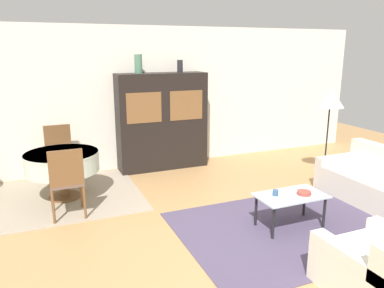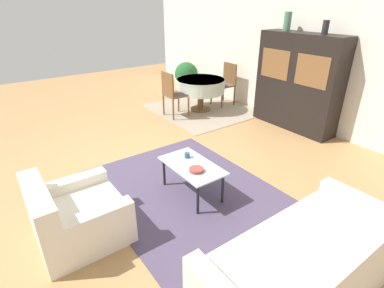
{
  "view_description": "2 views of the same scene",
  "coord_description": "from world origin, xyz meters",
  "px_view_note": "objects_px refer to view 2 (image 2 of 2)",
  "views": [
    {
      "loc": [
        -1.8,
        -3.4,
        2.28
      ],
      "look_at": [
        0.2,
        1.4,
        0.95
      ],
      "focal_mm": 35.0,
      "sensor_mm": 36.0,
      "label": 1
    },
    {
      "loc": [
        3.85,
        -1.71,
        2.39
      ],
      "look_at": [
        1.12,
        0.27,
        0.75
      ],
      "focal_mm": 28.0,
      "sensor_mm": 36.0,
      "label": 2
    }
  ],
  "objects_px": {
    "dining_chair_far": "(226,81)",
    "armchair": "(75,217)",
    "coffee_table": "(192,168)",
    "dining_chair_near": "(172,92)",
    "bowl": "(196,170)",
    "potted_plant": "(186,75)",
    "dining_table": "(201,86)",
    "vase_short": "(326,27)",
    "cup": "(187,155)",
    "couch": "(312,263)",
    "vase_tall": "(287,21)",
    "display_cabinet": "(298,83)"
  },
  "relations": [
    {
      "from": "dining_chair_far",
      "to": "armchair",
      "type": "bearing_deg",
      "value": 120.05
    },
    {
      "from": "coffee_table",
      "to": "armchair",
      "type": "bearing_deg",
      "value": -92.83
    },
    {
      "from": "dining_chair_near",
      "to": "bowl",
      "type": "height_order",
      "value": "dining_chair_near"
    },
    {
      "from": "armchair",
      "to": "potted_plant",
      "type": "xyz_separation_m",
      "value": [
        -4.06,
        4.3,
        0.2
      ]
    },
    {
      "from": "armchair",
      "to": "dining_table",
      "type": "relative_size",
      "value": 0.82
    },
    {
      "from": "armchair",
      "to": "bowl",
      "type": "bearing_deg",
      "value": 80.72
    },
    {
      "from": "vase_short",
      "to": "dining_chair_near",
      "type": "bearing_deg",
      "value": -143.61
    },
    {
      "from": "vase_short",
      "to": "coffee_table",
      "type": "bearing_deg",
      "value": -83.45
    },
    {
      "from": "vase_short",
      "to": "armchair",
      "type": "bearing_deg",
      "value": -86.52
    },
    {
      "from": "dining_chair_far",
      "to": "cup",
      "type": "height_order",
      "value": "dining_chair_far"
    },
    {
      "from": "couch",
      "to": "vase_tall",
      "type": "distance_m",
      "value": 4.6
    },
    {
      "from": "coffee_table",
      "to": "dining_chair_far",
      "type": "xyz_separation_m",
      "value": [
        -2.64,
        2.94,
        0.18
      ]
    },
    {
      "from": "dining_chair_far",
      "to": "potted_plant",
      "type": "bearing_deg",
      "value": 5.46
    },
    {
      "from": "dining_table",
      "to": "vase_short",
      "type": "bearing_deg",
      "value": 21.7
    },
    {
      "from": "display_cabinet",
      "to": "dining_chair_near",
      "type": "relative_size",
      "value": 1.85
    },
    {
      "from": "cup",
      "to": "bowl",
      "type": "height_order",
      "value": "cup"
    },
    {
      "from": "couch",
      "to": "coffee_table",
      "type": "distance_m",
      "value": 1.81
    },
    {
      "from": "coffee_table",
      "to": "dining_table",
      "type": "xyz_separation_m",
      "value": [
        -2.64,
        2.16,
        0.19
      ]
    },
    {
      "from": "dining_chair_near",
      "to": "cup",
      "type": "relative_size",
      "value": 13.41
    },
    {
      "from": "couch",
      "to": "display_cabinet",
      "type": "xyz_separation_m",
      "value": [
        -2.53,
        3.06,
        0.65
      ]
    },
    {
      "from": "dining_chair_near",
      "to": "bowl",
      "type": "bearing_deg",
      "value": -27.1
    },
    {
      "from": "couch",
      "to": "vase_tall",
      "type": "bearing_deg",
      "value": 44.06
    },
    {
      "from": "couch",
      "to": "dining_chair_near",
      "type": "xyz_separation_m",
      "value": [
        -4.45,
        1.37,
        0.3
      ]
    },
    {
      "from": "bowl",
      "to": "potted_plant",
      "type": "bearing_deg",
      "value": 146.49
    },
    {
      "from": "display_cabinet",
      "to": "vase_tall",
      "type": "relative_size",
      "value": 5.41
    },
    {
      "from": "coffee_table",
      "to": "potted_plant",
      "type": "relative_size",
      "value": 1.09
    },
    {
      "from": "coffee_table",
      "to": "display_cabinet",
      "type": "distance_m",
      "value": 3.2
    },
    {
      "from": "display_cabinet",
      "to": "bowl",
      "type": "xyz_separation_m",
      "value": [
        0.89,
        -3.12,
        -0.45
      ]
    },
    {
      "from": "display_cabinet",
      "to": "dining_chair_far",
      "type": "bearing_deg",
      "value": -176.0
    },
    {
      "from": "bowl",
      "to": "potted_plant",
      "type": "height_order",
      "value": "potted_plant"
    },
    {
      "from": "vase_short",
      "to": "couch",
      "type": "bearing_deg",
      "value": -54.83
    },
    {
      "from": "armchair",
      "to": "coffee_table",
      "type": "bearing_deg",
      "value": 87.17
    },
    {
      "from": "display_cabinet",
      "to": "cup",
      "type": "relative_size",
      "value": 24.84
    },
    {
      "from": "coffee_table",
      "to": "cup",
      "type": "bearing_deg",
      "value": 162.79
    },
    {
      "from": "vase_tall",
      "to": "vase_short",
      "type": "height_order",
      "value": "vase_tall"
    },
    {
      "from": "armchair",
      "to": "dining_chair_near",
      "type": "height_order",
      "value": "dining_chair_near"
    },
    {
      "from": "coffee_table",
      "to": "display_cabinet",
      "type": "relative_size",
      "value": 0.49
    },
    {
      "from": "cup",
      "to": "bowl",
      "type": "bearing_deg",
      "value": -17.34
    },
    {
      "from": "vase_tall",
      "to": "armchair",
      "type": "bearing_deg",
      "value": -76.7
    },
    {
      "from": "dining_table",
      "to": "bowl",
      "type": "height_order",
      "value": "dining_table"
    },
    {
      "from": "dining_table",
      "to": "vase_tall",
      "type": "relative_size",
      "value": 3.27
    },
    {
      "from": "coffee_table",
      "to": "bowl",
      "type": "distance_m",
      "value": 0.19
    },
    {
      "from": "vase_short",
      "to": "vase_tall",
      "type": "bearing_deg",
      "value": 180.0
    },
    {
      "from": "vase_tall",
      "to": "dining_chair_near",
      "type": "bearing_deg",
      "value": -131.37
    },
    {
      "from": "vase_short",
      "to": "potted_plant",
      "type": "height_order",
      "value": "vase_short"
    },
    {
      "from": "vase_short",
      "to": "dining_table",
      "type": "bearing_deg",
      "value": -158.3
    },
    {
      "from": "display_cabinet",
      "to": "dining_table",
      "type": "bearing_deg",
      "value": -154.56
    },
    {
      "from": "couch",
      "to": "vase_tall",
      "type": "height_order",
      "value": "vase_tall"
    },
    {
      "from": "dining_table",
      "to": "vase_short",
      "type": "relative_size",
      "value": 4.81
    },
    {
      "from": "potted_plant",
      "to": "vase_short",
      "type": "bearing_deg",
      "value": 4.19
    }
  ]
}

